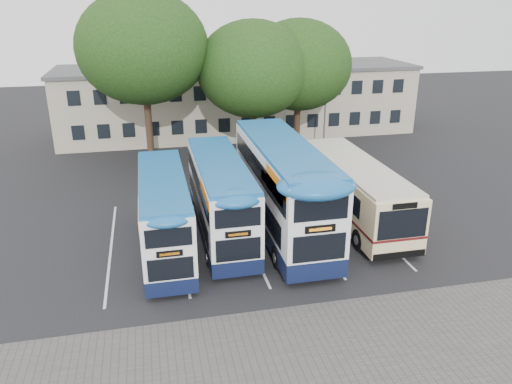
{
  "coord_description": "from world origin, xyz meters",
  "views": [
    {
      "loc": [
        -8.43,
        -18.68,
        11.81
      ],
      "look_at": [
        -3.18,
        5.0,
        2.42
      ],
      "focal_mm": 35.0,
      "sensor_mm": 36.0,
      "label": 1
    }
  ],
  "objects_px": {
    "tree_left": "(143,48)",
    "lamp_post": "(326,88)",
    "bus_dd_right": "(283,184)",
    "bus_dd_left": "(164,211)",
    "bus_single": "(354,187)",
    "tree_mid": "(253,69)",
    "bus_dd_mid": "(220,195)",
    "tree_right": "(299,65)"
  },
  "relations": [
    {
      "from": "tree_right",
      "to": "bus_single",
      "type": "height_order",
      "value": "tree_right"
    },
    {
      "from": "bus_dd_mid",
      "to": "lamp_post",
      "type": "bearing_deg",
      "value": 53.05
    },
    {
      "from": "lamp_post",
      "to": "tree_right",
      "type": "xyz_separation_m",
      "value": [
        -2.87,
        -1.5,
        2.06
      ]
    },
    {
      "from": "tree_mid",
      "to": "bus_dd_left",
      "type": "relative_size",
      "value": 1.13
    },
    {
      "from": "tree_mid",
      "to": "lamp_post",
      "type": "bearing_deg",
      "value": 22.47
    },
    {
      "from": "lamp_post",
      "to": "tree_mid",
      "type": "distance_m",
      "value": 7.53
    },
    {
      "from": "bus_dd_mid",
      "to": "tree_left",
      "type": "bearing_deg",
      "value": 105.25
    },
    {
      "from": "lamp_post",
      "to": "bus_dd_mid",
      "type": "height_order",
      "value": "lamp_post"
    },
    {
      "from": "tree_mid",
      "to": "bus_dd_right",
      "type": "height_order",
      "value": "tree_mid"
    },
    {
      "from": "tree_right",
      "to": "bus_dd_mid",
      "type": "bearing_deg",
      "value": -121.78
    },
    {
      "from": "tree_left",
      "to": "bus_dd_mid",
      "type": "height_order",
      "value": "tree_left"
    },
    {
      "from": "tree_mid",
      "to": "bus_dd_mid",
      "type": "bearing_deg",
      "value": -109.94
    },
    {
      "from": "tree_left",
      "to": "bus_dd_right",
      "type": "height_order",
      "value": "tree_left"
    },
    {
      "from": "bus_dd_mid",
      "to": "bus_dd_right",
      "type": "height_order",
      "value": "bus_dd_right"
    },
    {
      "from": "tree_left",
      "to": "tree_right",
      "type": "xyz_separation_m",
      "value": [
        11.48,
        0.85,
        -1.56
      ]
    },
    {
      "from": "tree_mid",
      "to": "tree_right",
      "type": "bearing_deg",
      "value": 18.36
    },
    {
      "from": "tree_mid",
      "to": "bus_dd_right",
      "type": "xyz_separation_m",
      "value": [
        -1.01,
        -12.09,
        -4.4
      ]
    },
    {
      "from": "bus_dd_left",
      "to": "bus_single",
      "type": "bearing_deg",
      "value": 9.62
    },
    {
      "from": "bus_dd_right",
      "to": "bus_single",
      "type": "distance_m",
      "value": 4.61
    },
    {
      "from": "lamp_post",
      "to": "tree_mid",
      "type": "height_order",
      "value": "tree_mid"
    },
    {
      "from": "bus_dd_left",
      "to": "bus_single",
      "type": "height_order",
      "value": "bus_dd_left"
    },
    {
      "from": "tree_left",
      "to": "lamp_post",
      "type": "bearing_deg",
      "value": 9.3
    },
    {
      "from": "bus_dd_mid",
      "to": "bus_dd_right",
      "type": "bearing_deg",
      "value": -4.11
    },
    {
      "from": "bus_dd_right",
      "to": "tree_right",
      "type": "bearing_deg",
      "value": 70.08
    },
    {
      "from": "tree_right",
      "to": "bus_dd_right",
      "type": "relative_size",
      "value": 0.9
    },
    {
      "from": "tree_left",
      "to": "tree_mid",
      "type": "distance_m",
      "value": 7.83
    },
    {
      "from": "bus_dd_left",
      "to": "bus_dd_mid",
      "type": "bearing_deg",
      "value": 21.64
    },
    {
      "from": "lamp_post",
      "to": "bus_dd_left",
      "type": "bearing_deg",
      "value": -131.48
    },
    {
      "from": "bus_dd_left",
      "to": "bus_single",
      "type": "xyz_separation_m",
      "value": [
        10.71,
        1.81,
        -0.26
      ]
    },
    {
      "from": "lamp_post",
      "to": "tree_mid",
      "type": "bearing_deg",
      "value": -157.53
    },
    {
      "from": "bus_dd_left",
      "to": "bus_dd_mid",
      "type": "height_order",
      "value": "bus_dd_mid"
    },
    {
      "from": "lamp_post",
      "to": "tree_left",
      "type": "distance_m",
      "value": 14.99
    },
    {
      "from": "lamp_post",
      "to": "bus_dd_right",
      "type": "distance_m",
      "value": 16.92
    },
    {
      "from": "bus_dd_mid",
      "to": "bus_dd_left",
      "type": "bearing_deg",
      "value": -158.36
    },
    {
      "from": "tree_left",
      "to": "bus_dd_left",
      "type": "bearing_deg",
      "value": -88.38
    },
    {
      "from": "lamp_post",
      "to": "bus_dd_mid",
      "type": "relative_size",
      "value": 0.91
    },
    {
      "from": "tree_right",
      "to": "bus_dd_mid",
      "type": "distance_m",
      "value": 16.19
    },
    {
      "from": "tree_left",
      "to": "bus_single",
      "type": "relative_size",
      "value": 1.13
    },
    {
      "from": "bus_dd_mid",
      "to": "bus_single",
      "type": "relative_size",
      "value": 0.89
    },
    {
      "from": "lamp_post",
      "to": "tree_left",
      "type": "height_order",
      "value": "tree_left"
    },
    {
      "from": "bus_dd_mid",
      "to": "bus_dd_right",
      "type": "xyz_separation_m",
      "value": [
        3.29,
        -0.24,
        0.42
      ]
    },
    {
      "from": "tree_mid",
      "to": "bus_dd_right",
      "type": "relative_size",
      "value": 0.9
    }
  ]
}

